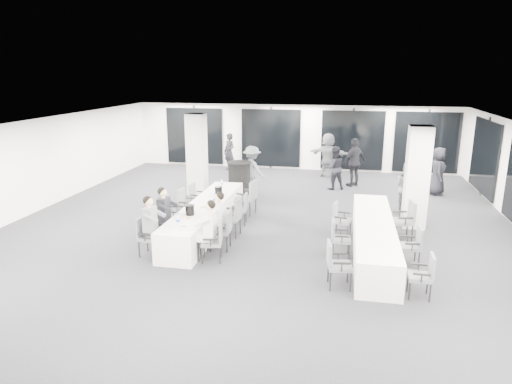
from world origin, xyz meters
TOP-DOWN VIEW (x-y plane):
  - room at (0.89, 1.11)m, footprint 14.04×16.04m
  - column_left at (-2.80, 3.20)m, footprint 0.60×0.60m
  - column_right at (4.20, 1.00)m, footprint 0.60×0.60m
  - banquet_table_main at (-1.36, -0.47)m, footprint 0.90×5.00m
  - banquet_table_side at (3.02, -1.17)m, footprint 0.90×5.00m
  - cocktail_table at (-1.29, 3.18)m, footprint 0.86×0.86m
  - chair_main_left_near at (-2.19, -2.37)m, footprint 0.50×0.55m
  - chair_main_left_second at (-2.19, -1.56)m, footprint 0.50×0.54m
  - chair_main_left_mid at (-2.19, -0.76)m, footprint 0.57×0.61m
  - chair_main_left_fourth at (-2.19, 0.25)m, footprint 0.51×0.55m
  - chair_main_left_far at (-2.18, 1.18)m, footprint 0.48×0.52m
  - chair_main_right_near at (-0.53, -2.40)m, footprint 0.55×0.58m
  - chair_main_right_second at (-0.52, -1.69)m, footprint 0.52×0.57m
  - chair_main_right_mid at (-0.52, -0.74)m, footprint 0.54×0.59m
  - chair_main_right_fourth at (-0.53, 0.22)m, footprint 0.49×0.54m
  - chair_main_right_far at (-0.52, 1.18)m, footprint 0.62×0.65m
  - chair_side_left_near at (2.19, -3.18)m, footprint 0.54×0.58m
  - chair_side_left_mid at (2.19, -1.57)m, footprint 0.47×0.52m
  - chair_side_left_far at (2.19, -0.18)m, footprint 0.52×0.55m
  - chair_side_right_near at (3.85, -3.30)m, footprint 0.45×0.50m
  - chair_side_right_mid at (3.84, -1.71)m, footprint 0.48×0.52m
  - chair_side_right_far at (3.86, -0.12)m, footprint 0.59×0.63m
  - seated_guest_a at (-2.03, -2.38)m, footprint 0.50×0.38m
  - seated_guest_b at (-2.03, -1.55)m, footprint 0.50×0.38m
  - seated_guest_c at (-0.69, -2.42)m, footprint 0.50×0.38m
  - seated_guest_d at (-0.69, -1.69)m, footprint 0.50×0.38m
  - standing_guest_b at (1.87, 4.74)m, footprint 1.00×0.82m
  - standing_guest_c at (-0.94, 3.64)m, footprint 1.38×1.13m
  - standing_guest_d at (2.60, 5.36)m, footprint 1.34×1.33m
  - standing_guest_e at (5.44, 4.71)m, footprint 0.64×0.95m
  - standing_guest_f at (1.56, 6.73)m, footprint 2.00×1.22m
  - standing_guest_g at (-2.69, 7.20)m, footprint 0.85×0.82m
  - standing_guest_h at (4.12, 2.36)m, footprint 0.92×0.98m
  - ice_bucket_near at (-1.43, -1.48)m, footprint 0.22×0.22m
  - ice_bucket_far at (-1.26, 0.49)m, footprint 0.22×0.22m
  - water_bottle_a at (-1.46, -2.22)m, footprint 0.08×0.08m
  - water_bottle_b at (-1.16, -0.29)m, footprint 0.07×0.07m
  - water_bottle_c at (-1.44, 1.49)m, footprint 0.06×0.06m
  - plate_a at (-1.37, -1.79)m, footprint 0.22×0.22m
  - plate_b at (-1.26, -2.38)m, footprint 0.18×0.18m
  - plate_c at (-1.30, -0.84)m, footprint 0.21×0.21m
  - wine_glass at (-1.25, -2.64)m, footprint 0.07×0.07m

SIDE VIEW (x-z plane):
  - banquet_table_main at x=-1.36m, z-range 0.00..0.75m
  - banquet_table_side at x=3.02m, z-range 0.00..0.75m
  - chair_main_left_far at x=-2.18m, z-range 0.06..0.92m
  - chair_side_right_mid at x=3.84m, z-range 0.06..0.93m
  - chair_side_right_near at x=3.85m, z-range 0.06..0.93m
  - chair_side_left_mid at x=2.19m, z-range 0.06..0.94m
  - chair_side_left_far at x=2.19m, z-range 0.06..0.95m
  - chair_main_left_second at x=-2.19m, z-range 0.06..0.95m
  - chair_main_right_fourth at x=-0.53m, z-range 0.06..0.95m
  - chair_main_left_near at x=-2.19m, z-range 0.06..0.98m
  - chair_main_right_near at x=-0.53m, z-range 0.07..0.99m
  - chair_main_left_fourth at x=-2.19m, z-range 0.07..0.99m
  - chair_side_left_near at x=2.19m, z-range 0.07..1.01m
  - chair_main_right_second at x=-0.52m, z-range 0.07..1.04m
  - chair_main_left_mid at x=-2.19m, z-range 0.07..1.04m
  - chair_side_right_far at x=3.86m, z-range 0.07..1.08m
  - chair_main_right_mid at x=-0.52m, z-range 0.07..1.09m
  - chair_main_right_far at x=-0.52m, z-range 0.07..1.11m
  - cocktail_table at x=-1.29m, z-range 0.01..1.19m
  - plate_a at x=-1.37m, z-range 0.75..0.78m
  - plate_b at x=-1.26m, z-range 0.75..0.78m
  - plate_c at x=-1.30m, z-range 0.75..0.78m
  - seated_guest_a at x=-2.03m, z-range 0.09..1.53m
  - seated_guest_b at x=-2.03m, z-range 0.09..1.53m
  - seated_guest_c at x=-0.69m, z-range 0.09..1.53m
  - seated_guest_d at x=-0.69m, z-range 0.09..1.53m
  - water_bottle_c at x=-1.44m, z-range 0.75..0.95m
  - water_bottle_b at x=-1.16m, z-range 0.75..0.96m
  - water_bottle_a at x=-1.46m, z-range 0.75..0.99m
  - ice_bucket_far at x=-1.26m, z-range 0.75..1.00m
  - standing_guest_h at x=4.12m, z-range 0.00..1.75m
  - ice_bucket_near at x=-1.43m, z-range 0.75..1.00m
  - wine_glass at x=-1.25m, z-range 0.79..0.97m
  - standing_guest_b at x=1.87m, z-range 0.00..1.79m
  - standing_guest_g at x=-2.69m, z-range 0.00..1.82m
  - standing_guest_e at x=5.44m, z-range 0.00..1.88m
  - standing_guest_c at x=-0.94m, z-range 0.00..1.90m
  - standing_guest_f at x=1.56m, z-range 0.00..2.04m
  - standing_guest_d at x=2.60m, z-range 0.00..2.05m
  - room at x=0.89m, z-range -0.03..2.81m
  - column_left at x=-2.80m, z-range 0.00..2.80m
  - column_right at x=4.20m, z-range 0.00..2.80m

